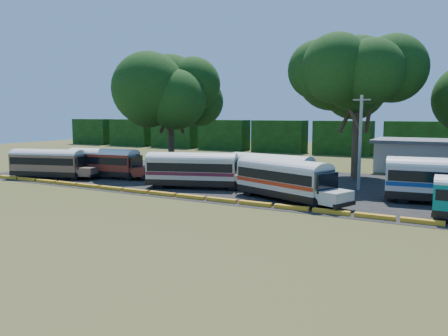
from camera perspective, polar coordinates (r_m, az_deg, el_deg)
The scene contains 12 objects.
ground at distance 35.65m, azimuth -3.20°, elevation -4.49°, with size 160.00×160.00×0.00m, color #374517.
asphalt_strip at distance 45.73m, azimuth 5.84°, elevation -1.95°, with size 64.00×24.00×0.02m, color black.
curb at distance 36.46m, azimuth -2.37°, elevation -3.99°, with size 53.70×0.45×0.30m.
treeline_backdrop at distance 79.93m, azimuth 15.29°, elevation 3.82°, with size 130.00×4.00×6.00m.
bus_beige at distance 52.26m, azimuth -21.81°, elevation 0.76°, with size 10.22×5.09×3.27m.
bus_red at distance 50.81m, azimuth -15.29°, elevation 0.88°, with size 10.30×3.91×3.30m.
bus_cream_west at distance 42.15m, azimuth -3.86°, elevation -0.01°, with size 10.83×5.85×3.47m.
bus_cream_east at distance 41.82m, azimuth 6.29°, elevation -0.20°, with size 10.42×4.06×3.34m.
bus_white_red at distance 36.44m, azimuth 7.95°, elevation -1.18°, with size 10.72×6.28×3.46m.
tree_west at distance 56.57m, azimuth -7.01°, elevation 10.33°, with size 11.39×11.39×14.64m.
tree_center at distance 50.16m, azimuth 17.10°, elevation 11.57°, with size 11.18×11.18×15.51m.
utility_pole at distance 42.76m, azimuth 17.35°, elevation 3.28°, with size 1.60×0.30×8.90m.
Camera 1 is at (18.47, -29.66, 7.11)m, focal length 35.00 mm.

